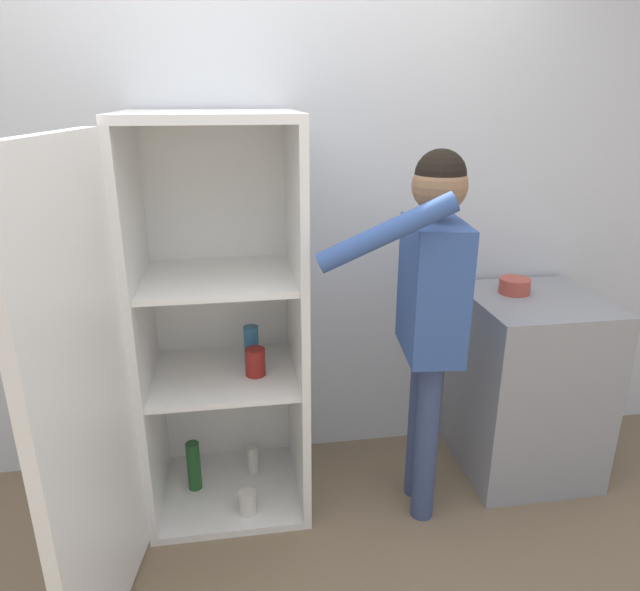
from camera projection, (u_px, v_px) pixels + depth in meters
name	position (u px, v px, depth m)	size (l,w,h in m)	color
ground_plane	(294.00, 591.00, 2.19)	(12.00, 12.00, 0.00)	#7A664C
wall_back	(266.00, 213.00, 2.68)	(7.00, 0.06, 2.55)	silver
refrigerator	(196.00, 337.00, 2.34)	(0.84, 1.29, 1.74)	white
person	(430.00, 293.00, 2.32)	(0.64, 0.50, 1.61)	#384770
counter	(527.00, 385.00, 2.80)	(0.61, 0.61, 0.91)	gray
bowl	(515.00, 286.00, 2.70)	(0.15, 0.15, 0.07)	#B24738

